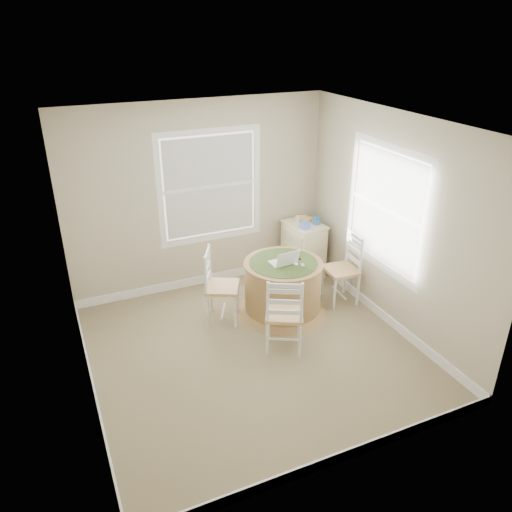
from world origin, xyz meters
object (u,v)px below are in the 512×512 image
corner_chest (303,249)px  round_table (283,285)px  chair_left (222,287)px  chair_right (341,270)px  chair_near (284,314)px  laptop (284,261)px

corner_chest → round_table: bearing=-139.1°
chair_left → chair_right: same height
chair_left → chair_near: (0.42, -0.87, 0.00)m
chair_right → laptop: bearing=-88.0°
chair_near → chair_right: bearing=-122.9°
round_table → chair_left: bearing=-176.1°
round_table → chair_right: bearing=9.1°
chair_near → corner_chest: chair_near is taller
chair_left → corner_chest: chair_left is taller
chair_near → laptop: 0.83m
laptop → chair_right: bearing=174.2°
round_table → chair_near: 0.82m
chair_near → round_table: bearing=-87.9°
chair_right → corner_chest: 0.90m
chair_left → chair_near: same height
chair_right → chair_near: bearing=-56.0°
chair_near → chair_right: size_ratio=1.00×
chair_left → corner_chest: 1.68m
round_table → chair_near: bearing=-101.9°
chair_left → chair_right: 1.62m
chair_near → chair_right: (1.19, 0.67, 0.00)m
round_table → chair_right: (0.83, -0.07, 0.08)m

